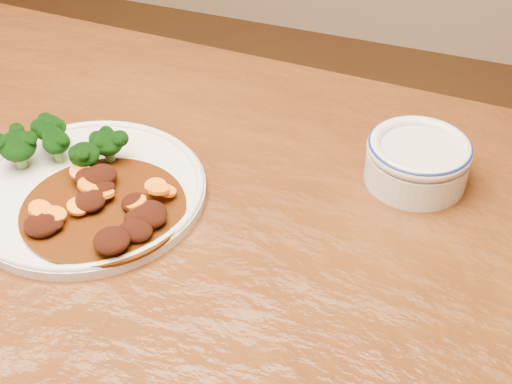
% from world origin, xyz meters
% --- Properties ---
extents(dining_table, '(1.54, 0.96, 0.75)m').
position_xyz_m(dining_table, '(0.00, 0.00, 0.67)').
color(dining_table, '#59300F').
rests_on(dining_table, ground).
extents(dinner_plate, '(0.28, 0.28, 0.02)m').
position_xyz_m(dinner_plate, '(-0.02, 0.06, 0.76)').
color(dinner_plate, silver).
rests_on(dinner_plate, dining_table).
extents(broccoli_florets, '(0.14, 0.09, 0.05)m').
position_xyz_m(broccoli_florets, '(-0.08, 0.09, 0.79)').
color(broccoli_florets, '#6EA053').
rests_on(broccoli_florets, dinner_plate).
extents(mince_stew, '(0.19, 0.19, 0.03)m').
position_xyz_m(mince_stew, '(0.02, 0.03, 0.77)').
color(mince_stew, '#441C07').
rests_on(mince_stew, dinner_plate).
extents(dip_bowl, '(0.12, 0.12, 0.06)m').
position_xyz_m(dip_bowl, '(0.34, 0.23, 0.78)').
color(dip_bowl, silver).
rests_on(dip_bowl, dining_table).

